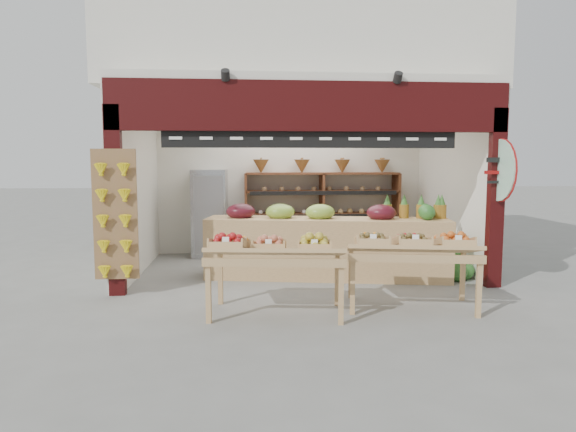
% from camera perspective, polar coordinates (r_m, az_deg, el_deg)
% --- Properties ---
extents(ground, '(60.00, 60.00, 0.00)m').
position_cam_1_polar(ground, '(8.59, 1.65, -6.56)').
color(ground, slate).
rests_on(ground, ground).
extents(shop_structure, '(6.36, 5.12, 5.40)m').
position_cam_1_polar(shop_structure, '(10.20, 0.64, 17.62)').
color(shop_structure, silver).
rests_on(shop_structure, ground).
extents(banana_board, '(0.60, 0.15, 1.80)m').
position_cam_1_polar(banana_board, '(7.41, -18.69, -0.14)').
color(banana_board, brown).
rests_on(banana_board, ground).
extents(gift_sign, '(0.04, 0.93, 0.92)m').
position_cam_1_polar(gift_sign, '(8.09, 22.49, 4.71)').
color(gift_sign, '#A1CBB8').
rests_on(gift_sign, ground).
extents(back_shelving, '(3.13, 0.51, 1.92)m').
position_cam_1_polar(back_shelving, '(10.42, 3.79, 2.03)').
color(back_shelving, brown).
rests_on(back_shelving, ground).
extents(refrigerator, '(0.70, 0.70, 1.72)m').
position_cam_1_polar(refrigerator, '(10.27, -8.67, 0.30)').
color(refrigerator, '#ABADB2').
rests_on(refrigerator, ground).
extents(cardboard_stack, '(1.04, 0.74, 0.60)m').
position_cam_1_polar(cardboard_stack, '(9.27, -4.54, -4.26)').
color(cardboard_stack, beige).
rests_on(cardboard_stack, ground).
extents(mid_counter, '(3.95, 1.42, 1.20)m').
position_cam_1_polar(mid_counter, '(8.31, 4.23, -3.28)').
color(mid_counter, tan).
rests_on(mid_counter, ground).
extents(display_table_left, '(1.76, 1.12, 1.05)m').
position_cam_1_polar(display_table_left, '(6.35, -2.28, -3.67)').
color(display_table_left, tan).
rests_on(display_table_left, ground).
extents(display_table_right, '(1.76, 1.18, 1.03)m').
position_cam_1_polar(display_table_right, '(6.76, 13.53, -3.13)').
color(display_table_right, tan).
rests_on(display_table_right, ground).
extents(watermelon_pile, '(0.74, 0.76, 0.58)m').
position_cam_1_polar(watermelon_pile, '(8.72, 17.33, -5.16)').
color(watermelon_pile, '#1B4C19').
rests_on(watermelon_pile, ground).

